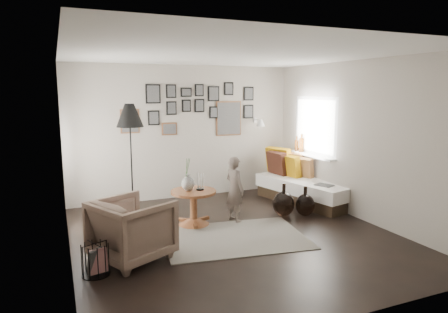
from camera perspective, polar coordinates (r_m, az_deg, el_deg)
name	(u,v)px	position (r m, az deg, el deg)	size (l,w,h in m)	color
ground	(234,235)	(5.99, 1.45, -11.19)	(4.80, 4.80, 0.00)	black
wall_back	(184,132)	(7.90, -5.72, 3.46)	(4.50, 4.50, 0.00)	#A9A094
wall_front	(348,183)	(3.66, 17.28, -3.70)	(4.50, 4.50, 0.00)	#A9A094
wall_left	(64,158)	(5.17, -21.83, -0.24)	(4.80, 4.80, 0.00)	#A9A094
wall_right	(359,141)	(6.90, 18.78, 2.17)	(4.80, 4.80, 0.00)	#A9A094
ceiling	(235,54)	(5.64, 1.56, 14.41)	(4.80, 4.80, 0.00)	white
door_left	(65,162)	(6.40, -21.82, -0.80)	(0.00, 2.14, 2.14)	white
window_right	(307,152)	(7.95, 11.83, 0.67)	(0.15, 1.32, 1.30)	white
gallery_wall	(198,110)	(7.94, -3.74, 6.72)	(2.74, 0.03, 1.08)	brown
wall_sconce	(260,123)	(8.24, 5.20, 4.84)	(0.18, 0.36, 0.16)	white
rug	(235,237)	(5.89, 1.53, -11.49)	(2.01, 1.41, 0.01)	#BEB7A7
pedestal_table	(194,209)	(6.37, -4.36, -7.50)	(0.71, 0.71, 0.56)	brown
vase	(188,181)	(6.25, -5.16, -3.49)	(0.20, 0.20, 0.51)	black
candles	(200,182)	(6.29, -3.45, -3.64)	(0.12, 0.12, 0.27)	black
daybed	(303,186)	(7.85, 11.26, -4.09)	(1.28, 2.12, 0.97)	black
magazine_on_daybed	(324,185)	(7.31, 14.13, -3.99)	(0.22, 0.30, 0.02)	black
armchair	(132,229)	(5.20, -12.98, -10.10)	(0.84, 0.86, 0.78)	#715B4C
armchair_cushion	(134,221)	(5.22, -12.79, -8.99)	(0.35, 0.35, 0.09)	beige
floor_lamp	(130,120)	(6.73, -13.30, 5.14)	(0.44, 0.44, 1.90)	black
magazine_basket	(95,260)	(4.96, -17.89, -13.83)	(0.40, 0.40, 0.38)	black
demijohn_large	(284,204)	(6.88, 8.50, -6.70)	(0.37, 0.37, 0.56)	black
demijohn_small	(305,205)	(6.97, 11.49, -6.77)	(0.33, 0.33, 0.51)	black
child	(235,189)	(6.47, 1.54, -4.69)	(0.39, 0.26, 1.07)	#62544D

